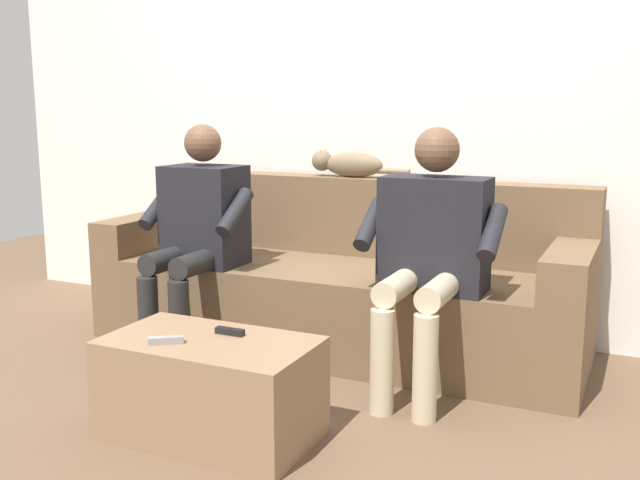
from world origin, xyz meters
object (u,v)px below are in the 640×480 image
at_px(remote_black, 230,331).
at_px(couch, 338,287).
at_px(coffee_table, 211,388).
at_px(cat_on_backrest, 347,164).
at_px(person_left_seated, 430,245).
at_px(person_right_seated, 198,225).
at_px(remote_gray, 166,340).

bearing_deg(remote_black, couch, 91.39).
relative_size(coffee_table, cat_on_backrest, 1.40).
distance_m(person_left_seated, remote_black, 0.95).
bearing_deg(remote_black, person_right_seated, 130.34).
bearing_deg(person_right_seated, person_left_seated, 178.66).
bearing_deg(person_right_seated, couch, -147.90).
xyz_separation_m(couch, remote_gray, (0.12, 1.31, 0.09)).
relative_size(person_left_seated, person_right_seated, 1.00).
bearing_deg(couch, remote_gray, 84.86).
bearing_deg(remote_gray, couch, 50.51).
bearing_deg(remote_black, person_left_seated, 51.01).
distance_m(couch, remote_gray, 1.32).
height_order(person_right_seated, remote_gray, person_right_seated).
height_order(coffee_table, person_right_seated, person_right_seated).
bearing_deg(cat_on_backrest, person_left_seated, 134.98).
distance_m(couch, remote_black, 1.13).
xyz_separation_m(coffee_table, person_right_seated, (0.61, -0.83, 0.46)).
relative_size(couch, coffee_table, 3.18).
bearing_deg(person_right_seated, remote_black, 130.86).
xyz_separation_m(couch, remote_black, (-0.04, 1.12, 0.09)).
distance_m(cat_on_backrest, remote_black, 1.49).
bearing_deg(person_left_seated, couch, -33.98).
height_order(couch, remote_black, couch).
height_order(person_right_seated, remote_black, person_right_seated).
height_order(person_left_seated, cat_on_backrest, person_left_seated).
height_order(coffee_table, remote_gray, remote_gray).
height_order(cat_on_backrest, remote_black, cat_on_backrest).
relative_size(couch, person_right_seated, 2.18).
xyz_separation_m(person_right_seated, remote_gray, (-0.49, 0.93, -0.26)).
xyz_separation_m(person_left_seated, remote_gray, (0.72, 0.90, -0.26)).
height_order(couch, remote_gray, couch).
distance_m(person_right_seated, remote_black, 1.02).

